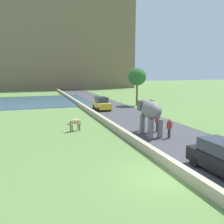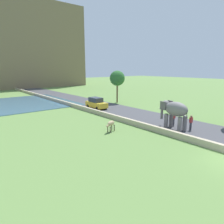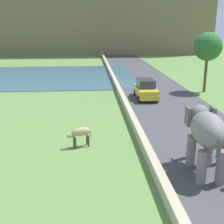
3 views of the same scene
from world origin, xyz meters
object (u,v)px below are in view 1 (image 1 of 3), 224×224
Objects in this scene: elephant at (150,112)px; car_black at (223,158)px; person_beside_elephant at (157,123)px; person_trailing at (169,128)px; cow_tan at (74,122)px; car_yellow at (102,104)px.

elephant is 0.87× the size of car_black.
elephant is 2.16× the size of person_beside_elephant.
person_trailing reaches higher than cow_tan.
elephant is 8.30m from car_black.
elephant is 14.36m from car_yellow.
cow_tan is (-5.79, 3.53, -1.20)m from elephant.
cow_tan is (-5.77, 11.76, -0.06)m from car_black.
person_trailing is 0.40× the size of car_black.
cow_tan is (-6.95, 2.77, -0.04)m from person_beside_elephant.
car_black is at bearing -63.87° from cow_tan.
person_trailing is (1.01, -1.42, -1.16)m from elephant.
car_yellow is (-0.02, 14.31, -1.14)m from elephant.
car_black is at bearing -90.00° from car_yellow.
car_black reaches higher than person_trailing.
person_beside_elephant is at bearing 82.53° from car_black.
person_trailing is 1.15× the size of cow_tan.
car_black is at bearing -90.13° from elephant.
elephant is 0.88× the size of car_yellow.
elephant is 6.89m from cow_tan.
person_trailing is at bearing 81.42° from car_black.
elephant is at bearing -146.75° from person_beside_elephant.
car_black is (-0.00, -22.54, 0.00)m from car_yellow.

